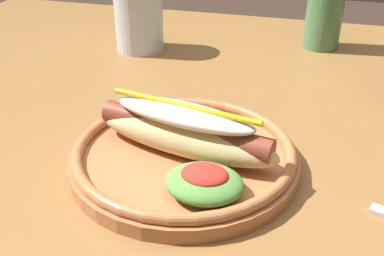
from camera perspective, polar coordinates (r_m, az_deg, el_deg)
name	(u,v)px	position (r m, az deg, el deg)	size (l,w,h in m)	color
dining_table	(246,152)	(0.69, 7.02, -3.13)	(1.42, 0.87, 0.74)	olive
hot_dog_plate	(185,149)	(0.47, -0.91, -2.77)	(0.25, 0.25, 0.08)	#B77042
water_cup	(139,14)	(0.82, -6.89, 14.40)	(0.09, 0.09, 0.13)	silver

